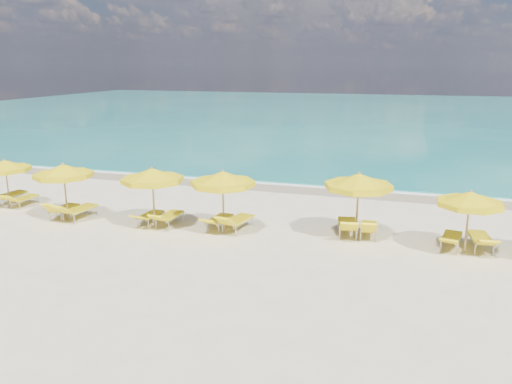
# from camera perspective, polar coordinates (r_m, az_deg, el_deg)

# --- Properties ---
(ground_plane) EXTENTS (120.00, 120.00, 0.00)m
(ground_plane) POSITION_cam_1_polar(r_m,az_deg,el_deg) (18.93, -1.31, -4.61)
(ground_plane) COLOR beige
(ocean) EXTENTS (120.00, 80.00, 0.30)m
(ocean) POSITION_cam_1_polar(r_m,az_deg,el_deg) (65.53, 11.96, 8.77)
(ocean) COLOR #147069
(ocean) RESTS_ON ground
(wet_sand_band) EXTENTS (120.00, 2.60, 0.01)m
(wet_sand_band) POSITION_cam_1_polar(r_m,az_deg,el_deg) (25.78, 3.79, 0.56)
(wet_sand_band) COLOR tan
(wet_sand_band) RESTS_ON ground
(foam_line) EXTENTS (120.00, 1.20, 0.03)m
(foam_line) POSITION_cam_1_polar(r_m,az_deg,el_deg) (26.54, 4.18, 0.96)
(foam_line) COLOR white
(foam_line) RESTS_ON ground
(whitecap_near) EXTENTS (14.00, 0.36, 0.05)m
(whitecap_near) POSITION_cam_1_polar(r_m,az_deg,el_deg) (36.45, -2.01, 4.70)
(whitecap_near) COLOR white
(whitecap_near) RESTS_ON ground
(whitecap_far) EXTENTS (18.00, 0.30, 0.05)m
(whitecap_far) POSITION_cam_1_polar(r_m,az_deg,el_deg) (41.54, 20.00, 5.05)
(whitecap_far) COLOR white
(whitecap_far) RESTS_ON ground
(umbrella_0) EXTENTS (2.25, 2.25, 2.18)m
(umbrella_0) POSITION_cam_1_polar(r_m,az_deg,el_deg) (24.37, -26.76, 2.67)
(umbrella_0) COLOR #A38151
(umbrella_0) RESTS_ON ground
(umbrella_1) EXTENTS (2.62, 2.62, 2.37)m
(umbrella_1) POSITION_cam_1_polar(r_m,az_deg,el_deg) (21.34, -21.16, 2.22)
(umbrella_1) COLOR #A38151
(umbrella_1) RESTS_ON ground
(umbrella_2) EXTENTS (2.82, 2.82, 2.41)m
(umbrella_2) POSITION_cam_1_polar(r_m,az_deg,el_deg) (19.34, -11.77, 1.83)
(umbrella_2) COLOR #A38151
(umbrella_2) RESTS_ON ground
(umbrella_3) EXTENTS (2.95, 2.95, 2.44)m
(umbrella_3) POSITION_cam_1_polar(r_m,az_deg,el_deg) (18.32, -3.81, 1.47)
(umbrella_3) COLOR #A38151
(umbrella_3) RESTS_ON ground
(umbrella_4) EXTENTS (2.58, 2.58, 2.49)m
(umbrella_4) POSITION_cam_1_polar(r_m,az_deg,el_deg) (18.07, 11.65, 1.15)
(umbrella_4) COLOR #A38151
(umbrella_4) RESTS_ON ground
(umbrella_5) EXTENTS (2.79, 2.79, 2.19)m
(umbrella_5) POSITION_cam_1_polar(r_m,az_deg,el_deg) (17.79, 23.25, -0.79)
(umbrella_5) COLOR #A38151
(umbrella_5) RESTS_ON ground
(lounger_0_left) EXTENTS (0.92, 2.04, 0.88)m
(lounger_0_left) POSITION_cam_1_polar(r_m,az_deg,el_deg) (25.26, -26.35, -0.67)
(lounger_0_left) COLOR #A5A8AD
(lounger_0_left) RESTS_ON ground
(lounger_0_right) EXTENTS (0.66, 1.71, 0.72)m
(lounger_0_right) POSITION_cam_1_polar(r_m,az_deg,el_deg) (24.63, -24.99, -0.97)
(lounger_0_right) COLOR #A5A8AD
(lounger_0_right) RESTS_ON ground
(lounger_1_left) EXTENTS (0.64, 1.74, 0.86)m
(lounger_1_left) POSITION_cam_1_polar(r_m,az_deg,el_deg) (22.17, -21.09, -2.14)
(lounger_1_left) COLOR #A5A8AD
(lounger_1_left) RESTS_ON ground
(lounger_1_right) EXTENTS (0.90, 2.03, 0.86)m
(lounger_1_right) POSITION_cam_1_polar(r_m,az_deg,el_deg) (21.72, -19.54, -2.28)
(lounger_1_right) COLOR #A5A8AD
(lounger_1_right) RESTS_ON ground
(lounger_2_left) EXTENTS (0.67, 1.76, 0.63)m
(lounger_2_left) POSITION_cam_1_polar(r_m,az_deg,el_deg) (20.32, -12.02, -2.99)
(lounger_2_left) COLOR #A5A8AD
(lounger_2_left) RESTS_ON ground
(lounger_2_right) EXTENTS (0.67, 1.89, 0.75)m
(lounger_2_right) POSITION_cam_1_polar(r_m,az_deg,el_deg) (19.96, -9.90, -3.14)
(lounger_2_right) COLOR #A5A8AD
(lounger_2_right) RESTS_ON ground
(lounger_3_left) EXTENTS (0.78, 1.88, 0.69)m
(lounger_3_left) POSITION_cam_1_polar(r_m,az_deg,el_deg) (19.36, -4.25, -3.54)
(lounger_3_left) COLOR #A5A8AD
(lounger_3_left) RESTS_ON ground
(lounger_3_right) EXTENTS (1.04, 2.05, 0.86)m
(lounger_3_right) POSITION_cam_1_polar(r_m,az_deg,el_deg) (19.08, -2.16, -3.70)
(lounger_3_right) COLOR #A5A8AD
(lounger_3_right) RESTS_ON ground
(lounger_4_left) EXTENTS (0.99, 2.09, 0.88)m
(lounger_4_left) POSITION_cam_1_polar(r_m,az_deg,el_deg) (18.87, 10.39, -4.13)
(lounger_4_left) COLOR #A5A8AD
(lounger_4_left) RESTS_ON ground
(lounger_4_right) EXTENTS (0.68, 1.74, 0.84)m
(lounger_4_right) POSITION_cam_1_polar(r_m,az_deg,el_deg) (18.85, 12.75, -4.36)
(lounger_4_right) COLOR #A5A8AD
(lounger_4_right) RESTS_ON ground
(lounger_5_left) EXTENTS (0.91, 1.91, 0.68)m
(lounger_5_left) POSITION_cam_1_polar(r_m,az_deg,el_deg) (18.61, 21.41, -5.30)
(lounger_5_left) COLOR #A5A8AD
(lounger_5_left) RESTS_ON ground
(lounger_5_right) EXTENTS (0.82, 2.03, 0.76)m
(lounger_5_right) POSITION_cam_1_polar(r_m,az_deg,el_deg) (18.82, 24.25, -5.31)
(lounger_5_right) COLOR #A5A8AD
(lounger_5_right) RESTS_ON ground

